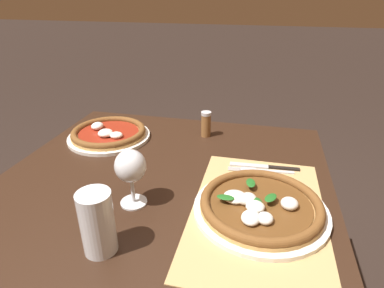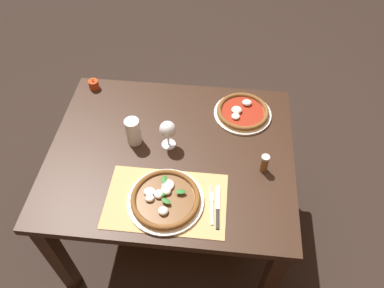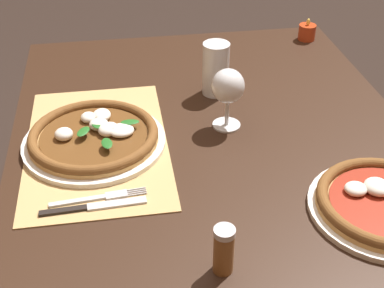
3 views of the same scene
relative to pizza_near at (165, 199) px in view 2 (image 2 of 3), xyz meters
name	(u,v)px [view 2 (image 2 of 3)]	position (x,y,z in m)	size (l,w,h in m)	color
ground_plane	(176,223)	(-0.02, 0.29, -0.76)	(24.00, 24.00, 0.00)	black
dining_table	(172,164)	(-0.02, 0.29, -0.13)	(1.19, 0.98, 0.74)	black
paper_placemat	(166,201)	(0.00, 0.00, -0.02)	(0.53, 0.33, 0.00)	tan
pizza_near	(165,199)	(0.00, 0.00, 0.00)	(0.34, 0.34, 0.05)	silver
pizza_far	(243,112)	(0.33, 0.57, 0.00)	(0.30, 0.30, 0.05)	silver
wine_glass	(168,130)	(-0.03, 0.32, 0.08)	(0.08, 0.08, 0.16)	silver
pint_glass	(133,132)	(-0.20, 0.33, 0.05)	(0.07, 0.07, 0.15)	silver
fork	(212,204)	(0.20, 0.01, -0.02)	(0.03, 0.20, 0.00)	#B7B7BC
knife	(218,207)	(0.23, 0.00, -0.02)	(0.03, 0.22, 0.01)	black
votive_candle	(94,85)	(-0.51, 0.70, 0.00)	(0.06, 0.06, 0.07)	#B23819
pepper_shaker	(264,163)	(0.43, 0.22, 0.03)	(0.04, 0.04, 0.10)	brown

